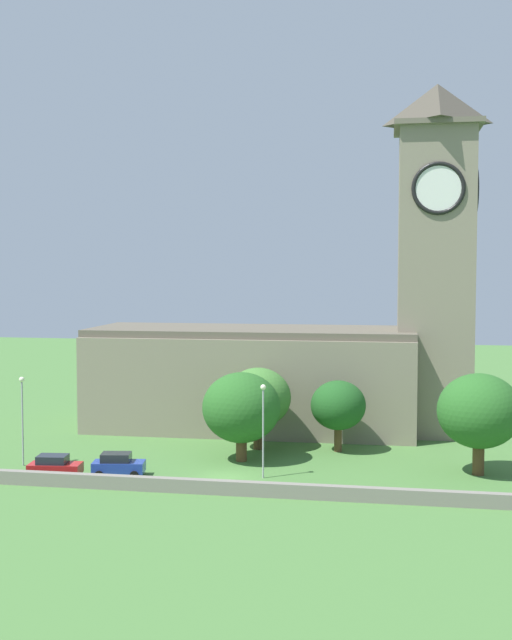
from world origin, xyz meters
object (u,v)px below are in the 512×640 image
car_red (55,466)px  streetlamp_west_end (22,407)px  tree_riverside_east (258,398)px  church (305,344)px  tree_riverside_west (241,408)px  tree_churchyard (338,406)px  streetlamp_west_mid (263,416)px  tree_by_tower (479,411)px  car_blue (118,465)px

car_red → streetlamp_west_end: size_ratio=0.57×
streetlamp_west_end → tree_riverside_east: streetlamp_west_end is taller
church → tree_riverside_west: church is taller
tree_riverside_east → tree_riverside_west: tree_riverside_west is taller
church → tree_churchyard: church is taller
tree_riverside_east → tree_churchyard: 7.24m
streetlamp_west_mid → tree_riverside_east: tree_riverside_east is taller
streetlamp_west_end → tree_by_tower: (36.94, 3.58, 0.17)m
church → car_red: church is taller
streetlamp_west_end → tree_churchyard: (25.36, 9.76, -0.78)m
car_red → tree_churchyard: (21.16, 12.94, 3.24)m
car_red → tree_riverside_west: 15.95m
church → tree_riverside_west: 15.50m
tree_riverside_east → tree_churchyard: tree_riverside_east is taller
car_red → tree_by_tower: 33.70m
church → streetlamp_west_end: size_ratio=5.23×
car_blue → tree_churchyard: bearing=35.4°
church → streetlamp_west_end: (-21.23, -19.22, -3.82)m
tree_riverside_east → tree_by_tower: (18.79, -5.88, 0.40)m
streetlamp_west_mid → car_blue: bearing=-172.5°
streetlamp_west_mid → tree_riverside_east: (-2.14, 9.88, -0.19)m
church → tree_riverside_east: bearing=-107.5°
tree_by_tower → tree_riverside_west: bearing=176.5°
car_blue → streetlamp_west_mid: 12.10m
streetlamp_west_mid → tree_riverside_west: size_ratio=0.97×
streetlamp_west_end → tree_by_tower: tree_by_tower is taller
car_red → car_blue: 4.92m
car_blue → streetlamp_west_mid: (11.34, 1.50, 3.95)m
church → streetlamp_west_mid: bearing=-92.8°
tree_churchyard → tree_by_tower: (11.58, -6.17, 0.95)m
church → tree_by_tower: bearing=-44.9°
tree_riverside_east → tree_by_tower: size_ratio=0.92×
tree_riverside_east → streetlamp_west_end: bearing=-152.5°
church → tree_riverside_west: bearing=-104.3°
tree_churchyard → tree_riverside_west: bearing=-147.4°
church → tree_by_tower: church is taller
car_blue → streetlamp_west_mid: size_ratio=0.58×
car_blue → streetlamp_west_end: size_ratio=0.57×
car_blue → tree_churchyard: size_ratio=0.67×
church → streetlamp_west_mid: size_ratio=5.26×
streetlamp_west_end → tree_riverside_west: (17.54, 4.75, -0.35)m
church → car_blue: size_ratio=9.09×
streetlamp_west_end → tree_riverside_west: 18.17m
tree_riverside_west → tree_riverside_east: bearing=82.6°
tree_churchyard → tree_by_tower: size_ratio=0.79×
streetlamp_west_end → tree_riverside_west: size_ratio=0.98×
church → tree_by_tower: 22.46m
car_red → tree_riverside_west: size_ratio=0.56×
car_blue → church: bearing=59.8°
car_red → streetlamp_west_mid: size_ratio=0.57×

